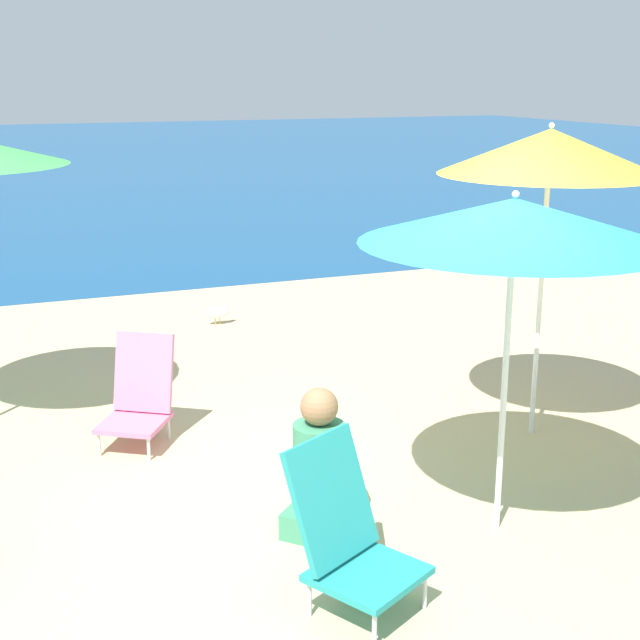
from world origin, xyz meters
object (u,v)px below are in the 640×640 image
(person_seated_far, at_px, (319,473))
(seagull, at_px, (218,312))
(beach_chair_teal, at_px, (347,532))
(beach_chair_pink, at_px, (139,395))
(beach_umbrella_teal, at_px, (514,221))
(beach_umbrella_yellow, at_px, (550,152))

(person_seated_far, bearing_deg, seagull, 127.97)
(person_seated_far, relative_size, seagull, 3.32)
(beach_chair_teal, distance_m, seagull, 5.37)
(beach_chair_pink, relative_size, beach_chair_teal, 0.91)
(beach_chair_pink, height_order, seagull, beach_chair_pink)
(beach_umbrella_teal, bearing_deg, beach_umbrella_yellow, 47.96)
(beach_umbrella_yellow, distance_m, beach_chair_teal, 3.15)
(beach_chair_pink, xyz_separation_m, beach_chair_teal, (0.58, -2.47, 0.05))
(beach_umbrella_yellow, height_order, person_seated_far, beach_umbrella_yellow)
(beach_umbrella_teal, xyz_separation_m, seagull, (-0.35, 4.92, -1.69))
(beach_chair_pink, xyz_separation_m, person_seated_far, (0.72, -1.73, 0.02))
(beach_umbrella_yellow, xyz_separation_m, beach_chair_pink, (-2.75, 0.93, -1.73))
(person_seated_far, height_order, seagull, person_seated_far)
(beach_umbrella_teal, distance_m, beach_chair_pink, 3.07)
(seagull, bearing_deg, person_seated_far, -98.07)
(beach_chair_teal, xyz_separation_m, person_seated_far, (0.14, 0.73, -0.03))
(beach_umbrella_teal, bearing_deg, seagull, 94.03)
(beach_chair_pink, relative_size, person_seated_far, 0.87)
(beach_chair_pink, xyz_separation_m, seagull, (1.36, 2.84, -0.21))
(beach_umbrella_teal, distance_m, beach_chair_teal, 1.87)
(beach_umbrella_teal, xyz_separation_m, beach_chair_teal, (-1.14, -0.39, -1.43))
(beach_chair_pink, bearing_deg, person_seated_far, -34.40)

